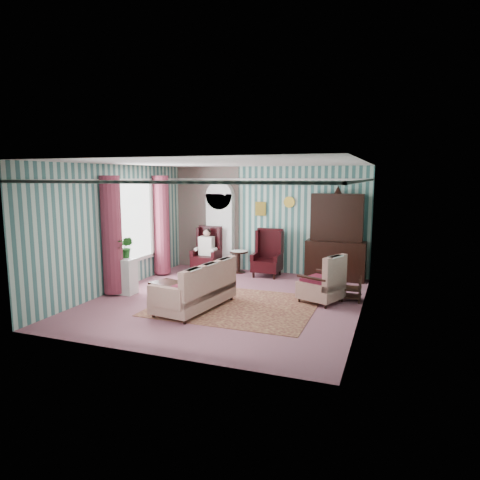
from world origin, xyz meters
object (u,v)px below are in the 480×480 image
(wingback_right, at_px, (267,253))
(sofa, at_px, (195,281))
(dresser_hutch, at_px, (336,234))
(nest_table, at_px, (350,288))
(bookcase, at_px, (220,230))
(seated_woman, at_px, (207,250))
(coffee_table, at_px, (170,292))
(floral_armchair, at_px, (321,279))
(wingback_left, at_px, (207,249))
(round_side_table, at_px, (239,262))
(plant_stand, at_px, (123,276))

(wingback_right, distance_m, sofa, 3.23)
(dresser_hutch, height_order, nest_table, dresser_hutch)
(bookcase, height_order, seated_woman, bookcase)
(nest_table, bearing_deg, sofa, -150.34)
(seated_woman, xyz_separation_m, coffee_table, (0.48, -2.90, -0.39))
(floral_armchair, bearing_deg, wingback_right, 65.78)
(wingback_left, relative_size, round_side_table, 2.08)
(round_side_table, bearing_deg, seated_woman, -170.54)
(seated_woman, height_order, round_side_table, seated_woman)
(bookcase, distance_m, floral_armchair, 4.01)
(dresser_hutch, bearing_deg, bookcase, 177.89)
(wingback_left, distance_m, seated_woman, 0.04)
(dresser_hutch, relative_size, wingback_right, 1.89)
(round_side_table, bearing_deg, dresser_hutch, 2.64)
(dresser_hutch, relative_size, plant_stand, 2.95)
(wingback_left, bearing_deg, round_side_table, 9.46)
(dresser_hutch, relative_size, sofa, 1.22)
(dresser_hutch, bearing_deg, nest_table, -72.61)
(seated_woman, distance_m, coffee_table, 2.97)
(wingback_right, bearing_deg, round_side_table, 169.99)
(floral_armchair, bearing_deg, plant_stand, 124.27)
(dresser_hutch, xyz_separation_m, nest_table, (0.57, -1.82, -0.91))
(sofa, relative_size, floral_armchair, 1.90)
(seated_woman, distance_m, nest_table, 4.37)
(wingback_left, xyz_separation_m, round_side_table, (0.90, 0.15, -0.33))
(wingback_right, bearing_deg, seated_woman, 180.00)
(seated_woman, height_order, nest_table, seated_woman)
(round_side_table, height_order, sofa, sofa)
(wingback_right, distance_m, plant_stand, 3.76)
(sofa, xyz_separation_m, coffee_table, (-0.72, 0.28, -0.36))
(wingback_right, distance_m, round_side_table, 0.92)
(wingback_left, relative_size, wingback_right, 1.00)
(nest_table, height_order, plant_stand, plant_stand)
(wingback_left, bearing_deg, plant_stand, -106.22)
(coffee_table, bearing_deg, nest_table, 20.69)
(nest_table, distance_m, sofa, 3.32)
(bookcase, relative_size, floral_armchair, 2.20)
(bookcase, height_order, nest_table, bookcase)
(bookcase, distance_m, wingback_left, 0.68)
(wingback_left, distance_m, plant_stand, 2.87)
(dresser_hutch, height_order, sofa, dresser_hutch)
(dresser_hutch, relative_size, nest_table, 4.37)
(bookcase, relative_size, nest_table, 4.15)
(wingback_right, xyz_separation_m, floral_armchair, (1.75, -1.88, -0.11))
(dresser_hutch, distance_m, floral_armchair, 2.25)
(bookcase, height_order, plant_stand, bookcase)
(wingback_left, xyz_separation_m, seated_woman, (0.00, 0.00, -0.04))
(dresser_hutch, height_order, floral_armchair, dresser_hutch)
(plant_stand, bearing_deg, round_side_table, 59.62)
(dresser_hutch, bearing_deg, seated_woman, -175.59)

